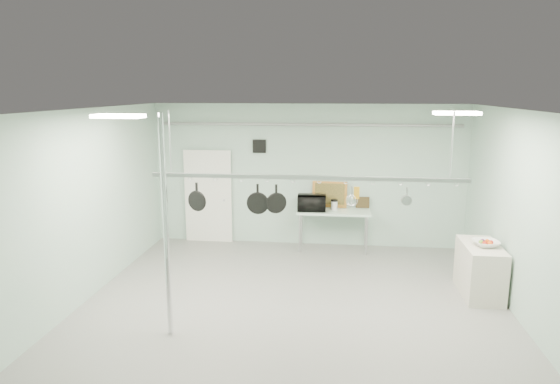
# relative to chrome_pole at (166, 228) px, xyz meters

# --- Properties ---
(floor) EXTENTS (8.00, 8.00, 0.00)m
(floor) POSITION_rel_chrome_pole_xyz_m (1.70, 0.60, -1.60)
(floor) COLOR gray
(floor) RESTS_ON ground
(ceiling) EXTENTS (7.00, 8.00, 0.02)m
(ceiling) POSITION_rel_chrome_pole_xyz_m (1.70, 0.60, 1.59)
(ceiling) COLOR silver
(ceiling) RESTS_ON back_wall
(back_wall) EXTENTS (7.00, 0.02, 3.20)m
(back_wall) POSITION_rel_chrome_pole_xyz_m (1.70, 4.59, 0.00)
(back_wall) COLOR #A0C1AD
(back_wall) RESTS_ON floor
(right_wall) EXTENTS (0.02, 8.00, 3.20)m
(right_wall) POSITION_rel_chrome_pole_xyz_m (5.19, 0.60, 0.00)
(right_wall) COLOR #A0C1AD
(right_wall) RESTS_ON floor
(door) EXTENTS (1.10, 0.10, 2.20)m
(door) POSITION_rel_chrome_pole_xyz_m (-0.60, 4.54, -0.55)
(door) COLOR silver
(door) RESTS_ON floor
(wall_vent) EXTENTS (0.30, 0.04, 0.30)m
(wall_vent) POSITION_rel_chrome_pole_xyz_m (0.60, 4.57, 0.65)
(wall_vent) COLOR black
(wall_vent) RESTS_ON back_wall
(conduit_pipe) EXTENTS (6.60, 0.07, 0.07)m
(conduit_pipe) POSITION_rel_chrome_pole_xyz_m (1.70, 4.50, 1.15)
(conduit_pipe) COLOR gray
(conduit_pipe) RESTS_ON back_wall
(chrome_pole) EXTENTS (0.08, 0.08, 3.20)m
(chrome_pole) POSITION_rel_chrome_pole_xyz_m (0.00, 0.00, 0.00)
(chrome_pole) COLOR silver
(chrome_pole) RESTS_ON floor
(prep_table) EXTENTS (1.60, 0.70, 0.91)m
(prep_table) POSITION_rel_chrome_pole_xyz_m (2.30, 4.20, -0.77)
(prep_table) COLOR #B1D0BF
(prep_table) RESTS_ON floor
(side_cabinet) EXTENTS (0.60, 1.20, 0.90)m
(side_cabinet) POSITION_rel_chrome_pole_xyz_m (4.85, 2.00, -1.15)
(side_cabinet) COLOR beige
(side_cabinet) RESTS_ON floor
(pot_rack) EXTENTS (4.80, 0.06, 1.00)m
(pot_rack) POSITION_rel_chrome_pole_xyz_m (1.90, 0.90, 0.63)
(pot_rack) COLOR #B7B7BC
(pot_rack) RESTS_ON ceiling
(light_panel_left) EXTENTS (0.65, 0.30, 0.05)m
(light_panel_left) POSITION_rel_chrome_pole_xyz_m (-0.50, -0.20, 1.56)
(light_panel_left) COLOR white
(light_panel_left) RESTS_ON ceiling
(light_panel_right) EXTENTS (0.65, 0.30, 0.05)m
(light_panel_right) POSITION_rel_chrome_pole_xyz_m (4.10, 1.20, 1.56)
(light_panel_right) COLOR white
(light_panel_right) RESTS_ON ceiling
(microwave) EXTENTS (0.63, 0.44, 0.34)m
(microwave) POSITION_rel_chrome_pole_xyz_m (1.82, 4.13, -0.53)
(microwave) COLOR black
(microwave) RESTS_ON prep_table
(coffee_canister) EXTENTS (0.15, 0.15, 0.20)m
(coffee_canister) POSITION_rel_chrome_pole_xyz_m (2.31, 4.23, -0.60)
(coffee_canister) COLOR silver
(coffee_canister) RESTS_ON prep_table
(painting_large) EXTENTS (0.79, 0.19, 0.58)m
(painting_large) POSITION_rel_chrome_pole_xyz_m (2.20, 4.50, -0.41)
(painting_large) COLOR orange
(painting_large) RESTS_ON prep_table
(painting_small) EXTENTS (0.31, 0.10, 0.25)m
(painting_small) POSITION_rel_chrome_pole_xyz_m (2.94, 4.50, -0.57)
(painting_small) COLOR #342712
(painting_small) RESTS_ON prep_table
(fruit_bowl) EXTENTS (0.47, 0.47, 0.10)m
(fruit_bowl) POSITION_rel_chrome_pole_xyz_m (4.89, 1.93, -0.65)
(fruit_bowl) COLOR silver
(fruit_bowl) RESTS_ON side_cabinet
(skillet_left) EXTENTS (0.33, 0.16, 0.43)m
(skillet_left) POSITION_rel_chrome_pole_xyz_m (0.20, 0.90, 0.27)
(skillet_left) COLOR black
(skillet_left) RESTS_ON pot_rack
(skillet_mid) EXTENTS (0.35, 0.07, 0.46)m
(skillet_mid) POSITION_rel_chrome_pole_xyz_m (1.16, 0.90, 0.25)
(skillet_mid) COLOR black
(skillet_mid) RESTS_ON pot_rack
(skillet_right) EXTENTS (0.32, 0.18, 0.43)m
(skillet_right) POSITION_rel_chrome_pole_xyz_m (1.45, 0.90, 0.27)
(skillet_right) COLOR black
(skillet_right) RESTS_ON pot_rack
(whisk) EXTENTS (0.20, 0.20, 0.29)m
(whisk) POSITION_rel_chrome_pole_xyz_m (2.59, 0.90, 0.34)
(whisk) COLOR silver
(whisk) RESTS_ON pot_rack
(grater) EXTENTS (0.09, 0.03, 0.21)m
(grater) POSITION_rel_chrome_pole_xyz_m (2.66, 0.90, 0.38)
(grater) COLOR yellow
(grater) RESTS_ON pot_rack
(saucepan) EXTENTS (0.16, 0.10, 0.26)m
(saucepan) POSITION_rel_chrome_pole_xyz_m (3.40, 0.90, 0.35)
(saucepan) COLOR #AEAFB3
(saucepan) RESTS_ON pot_rack
(fruit_cluster) EXTENTS (0.24, 0.24, 0.09)m
(fruit_cluster) POSITION_rel_chrome_pole_xyz_m (4.89, 1.93, -0.61)
(fruit_cluster) COLOR #B61F10
(fruit_cluster) RESTS_ON fruit_bowl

